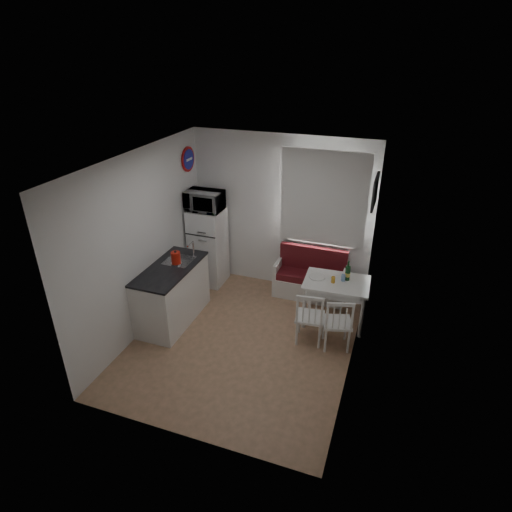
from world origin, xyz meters
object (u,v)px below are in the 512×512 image
Objects in this scene: wine_bottle at (348,271)px; dining_table at (336,286)px; kettle at (176,258)px; chair_right at (337,319)px; bench at (310,281)px; chair_left at (309,313)px; fridge at (208,246)px; microwave at (204,201)px; kitchen_counter at (172,293)px.

dining_table is at bearing -142.31° from wine_bottle.
chair_right is at bearing -0.45° from kettle.
bench is 1.31m from chair_left.
microwave is (0.00, -0.05, 0.84)m from fridge.
bench is (1.80, 1.35, -0.18)m from kitchen_counter.
microwave is (-2.05, 1.10, 1.01)m from chair_left.
dining_table is 3.19× the size of wine_bottle.
chair_left is 2.54m from microwave.
kitchen_counter is at bearing -90.94° from microwave.
chair_left reaches higher than chair_right.
dining_table is 2.06× the size of chair_right.
kitchen_counter reaches higher than chair_right.
dining_table is 2.35m from fridge.
chair_left is (0.27, -1.26, 0.23)m from bench.
fridge is at bearing 138.44° from chair_right.
kitchen_counter is at bearing -143.18° from bench.
wine_bottle is (2.43, -0.34, -0.66)m from microwave.
chair_left is 0.33× the size of fridge.
chair_left is at bearing -116.68° from wine_bottle.
kettle is at bearing -88.41° from microwave.
chair_right is 0.80× the size of microwave.
kettle is (-2.02, 0.02, 0.50)m from chair_left.
wine_bottle is (0.13, 0.10, 0.23)m from dining_table.
microwave is at bearing 144.80° from chair_left.
bench is 2.18m from microwave.
fridge is 0.84m from microwave.
wine_bottle is (2.45, 0.85, 0.40)m from kitchen_counter.
kettle is (0.03, -1.08, -0.51)m from microwave.
bench is at bearing 100.91° from chair_right.
kettle is (0.05, 0.11, 0.55)m from kitchen_counter.
dining_table is (2.32, 0.75, 0.17)m from kitchen_counter.
wine_bottle is at bearing 17.04° from kettle.
chair_right is (0.38, 0.00, -0.01)m from chair_left.
kettle is (-2.40, 0.02, 0.50)m from chair_right.
kitchen_counter is at bearing -90.90° from fridge.
chair_left is 2.08m from kettle.
kitchen_counter is 1.13× the size of bench.
microwave is at bearing 171.94° from wine_bottle.
microwave is at bearing 89.06° from kitchen_counter.
fridge is 2.31× the size of microwave.
chair_right is 2.85m from microwave.
wine_bottle reaches higher than chair_left.
microwave reaches higher than chair_left.
microwave is at bearing -90.00° from fridge.
bench is at bearing 5.03° from microwave.
kettle is (-1.76, -1.24, 0.73)m from bench.
kettle is (-2.27, -0.64, 0.38)m from dining_table.
chair_left is at bearing -0.56° from kettle.
microwave is 1.93× the size of wine_bottle.
chair_left is 2.36m from fridge.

